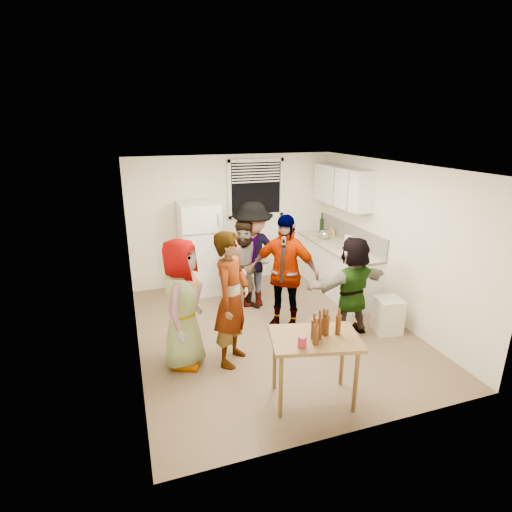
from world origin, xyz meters
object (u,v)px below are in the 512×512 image
object	(u,v)px
trash_bin	(388,317)
guest_orange	(348,332)
guest_stripe	(233,360)
kettle	(325,239)
red_cup	(302,347)
wine_bottle	(321,234)
blue_cup	(353,257)
guest_grey	(186,362)
beer_bottle_counter	(350,255)
guest_back_left	(247,309)
refrigerator	(200,249)
serving_table	(312,399)
guest_black	(283,327)
guest_back_right	(253,304)
beer_bottle_table	(319,338)

from	to	relation	value
trash_bin	guest_orange	world-z (taller)	trash_bin
trash_bin	guest_stripe	world-z (taller)	trash_bin
kettle	red_cup	xyz separation A→B (m)	(-2.03, -3.35, -0.08)
kettle	wine_bottle	xyz separation A→B (m)	(0.10, 0.34, 0.00)
blue_cup	guest_grey	distance (m)	3.25
beer_bottle_counter	wine_bottle	bearing A→B (deg)	83.64
beer_bottle_counter	guest_back_left	bearing A→B (deg)	170.14
blue_cup	guest_orange	size ratio (longest dim) A/B	0.08
refrigerator	serving_table	world-z (taller)	refrigerator
guest_black	guest_orange	distance (m)	1.01
wine_bottle	serving_table	size ratio (longest dim) A/B	0.34
blue_cup	guest_black	world-z (taller)	blue_cup
refrigerator	guest_grey	xyz separation A→B (m)	(-0.67, -2.31, -0.85)
serving_table	guest_back_right	xyz separation A→B (m)	(0.14, 2.64, 0.00)
guest_back_left	guest_orange	bearing A→B (deg)	-39.94
serving_table	guest_orange	world-z (taller)	serving_table
serving_table	red_cup	size ratio (longest dim) A/B	7.83
guest_back_left	blue_cup	bearing A→B (deg)	-8.58
refrigerator	guest_orange	distance (m)	3.05
serving_table	beer_bottle_table	size ratio (longest dim) A/B	3.84
beer_bottle_table	blue_cup	bearing A→B (deg)	50.67
serving_table	guest_grey	size ratio (longest dim) A/B	0.56
serving_table	guest_orange	size ratio (longest dim) A/B	0.64
kettle	guest_grey	distance (m)	3.77
blue_cup	guest_orange	xyz separation A→B (m)	(-0.51, -0.82, -0.90)
guest_grey	guest_stripe	bearing A→B (deg)	-77.79
refrigerator	trash_bin	world-z (taller)	refrigerator
serving_table	beer_bottle_table	bearing A→B (deg)	-60.00
kettle	red_cup	bearing A→B (deg)	-111.77
guest_stripe	guest_back_left	size ratio (longest dim) A/B	1.14
kettle	guest_back_right	size ratio (longest dim) A/B	0.14
refrigerator	red_cup	bearing A→B (deg)	-84.18
beer_bottle_table	red_cup	size ratio (longest dim) A/B	2.04
refrigerator	serving_table	size ratio (longest dim) A/B	1.75
wine_bottle	beer_bottle_table	size ratio (longest dim) A/B	1.30
red_cup	guest_grey	world-z (taller)	red_cup
trash_bin	blue_cup	bearing A→B (deg)	93.45
refrigerator	trash_bin	distance (m)	3.47
red_cup	guest_grey	distance (m)	1.90
kettle	blue_cup	size ratio (longest dim) A/B	2.09
blue_cup	guest_black	size ratio (longest dim) A/B	0.07
beer_bottle_table	guest_stripe	xyz separation A→B (m)	(-0.68, 1.10, -0.82)
red_cup	guest_orange	bearing A→B (deg)	43.48
beer_bottle_table	guest_back_right	size ratio (longest dim) A/B	0.14
serving_table	guest_stripe	xyz separation A→B (m)	(-0.66, 1.06, 0.00)
guest_stripe	guest_black	world-z (taller)	guest_black
wine_bottle	guest_orange	xyz separation A→B (m)	(-0.68, -2.32, -0.90)
beer_bottle_table	guest_back_right	distance (m)	2.80
refrigerator	guest_orange	world-z (taller)	refrigerator
kettle	wine_bottle	world-z (taller)	wine_bottle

